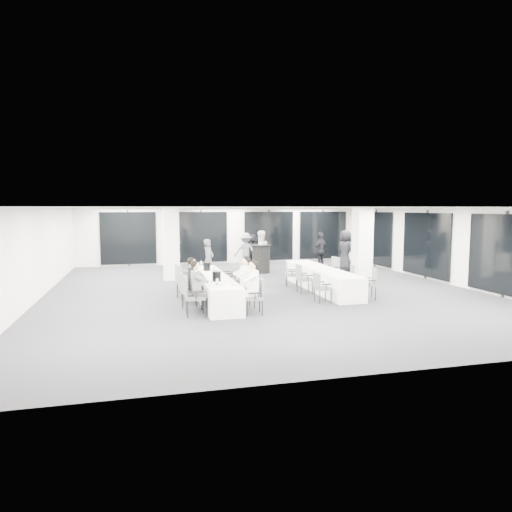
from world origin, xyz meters
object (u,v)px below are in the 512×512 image
(chair_side_left_near, at_px, (321,286))
(chair_side_left_far, at_px, (290,273))
(chair_side_right_mid, at_px, (348,276))
(chair_main_left_mid, at_px, (186,286))
(standing_guest_d, at_px, (320,248))
(chair_main_right_mid, at_px, (242,285))
(cocktail_table, at_px, (261,259))
(standing_guest_b, at_px, (260,248))
(chair_main_left_second, at_px, (189,290))
(chair_main_right_second, at_px, (249,289))
(standing_guest_a, at_px, (208,256))
(chair_side_right_near, at_px, (370,282))
(chair_main_left_far, at_px, (180,276))
(chair_main_right_fourth, at_px, (236,277))
(chair_side_left_mid, at_px, (303,277))
(banquet_table_side, at_px, (321,279))
(standing_guest_c, at_px, (245,248))
(standing_guest_f, at_px, (253,247))
(banquet_table_main, at_px, (213,288))
(standing_guest_g, at_px, (176,246))
(ice_bucket_far, at_px, (207,267))
(ice_bucket_near, at_px, (217,276))
(chair_side_right_far, at_px, (332,269))
(chair_main_right_far, at_px, (230,275))
(chair_main_right_near, at_px, (257,294))
(chair_main_left_fourth, at_px, (183,280))
(standing_guest_e, at_px, (345,248))

(chair_side_left_near, height_order, chair_side_left_far, chair_side_left_near)
(chair_side_left_near, height_order, chair_side_right_mid, same)
(chair_main_left_mid, bearing_deg, standing_guest_d, 139.09)
(chair_main_right_mid, relative_size, standing_guest_d, 0.46)
(cocktail_table, distance_m, chair_side_left_near, 6.47)
(standing_guest_b, bearing_deg, chair_main_left_mid, 43.55)
(chair_main_left_second, bearing_deg, chair_main_right_second, 73.35)
(cocktail_table, xyz_separation_m, standing_guest_a, (-2.40, -0.84, 0.27))
(chair_side_right_near, bearing_deg, chair_main_left_far, 77.59)
(chair_main_right_fourth, height_order, chair_side_left_mid, chair_main_right_fourth)
(banquet_table_side, bearing_deg, chair_main_left_second, -157.09)
(standing_guest_c, height_order, standing_guest_d, standing_guest_d)
(standing_guest_f, bearing_deg, chair_main_left_far, 43.67)
(banquet_table_main, height_order, chair_main_right_fourth, chair_main_right_fourth)
(cocktail_table, xyz_separation_m, standing_guest_d, (2.85, 0.26, 0.36))
(banquet_table_main, xyz_separation_m, standing_guest_g, (-0.50, 7.72, 0.68))
(chair_main_right_fourth, bearing_deg, banquet_table_side, -89.16)
(chair_side_left_mid, height_order, ice_bucket_far, ice_bucket_far)
(standing_guest_d, bearing_deg, chair_main_left_mid, 6.78)
(chair_side_right_mid, height_order, ice_bucket_near, ice_bucket_near)
(standing_guest_b, bearing_deg, standing_guest_a, 13.29)
(chair_main_right_mid, relative_size, chair_side_left_far, 1.02)
(standing_guest_f, relative_size, ice_bucket_far, 6.58)
(banquet_table_main, relative_size, chair_side_right_far, 5.01)
(standing_guest_a, bearing_deg, banquet_table_main, -152.63)
(cocktail_table, height_order, chair_main_right_far, cocktail_table)
(standing_guest_a, bearing_deg, chair_side_right_far, -88.64)
(chair_side_right_near, distance_m, chair_side_right_far, 2.86)
(banquet_table_side, relative_size, chair_side_right_near, 5.28)
(chair_main_right_near, bearing_deg, standing_guest_b, -11.22)
(chair_side_right_mid, bearing_deg, chair_side_left_far, 65.51)
(chair_main_left_far, bearing_deg, chair_side_left_near, 58.56)
(standing_guest_c, bearing_deg, cocktail_table, 107.34)
(chair_main_left_fourth, distance_m, standing_guest_e, 8.60)
(chair_main_right_fourth, xyz_separation_m, standing_guest_f, (2.47, 7.72, 0.27))
(banquet_table_side, relative_size, chair_side_left_mid, 5.27)
(chair_side_left_far, bearing_deg, banquet_table_main, -46.38)
(chair_main_left_second, xyz_separation_m, chair_side_right_near, (5.52, 0.08, -0.01))
(standing_guest_a, relative_size, standing_guest_e, 0.85)
(cocktail_table, bearing_deg, chair_main_left_mid, -123.73)
(chair_side_left_far, height_order, standing_guest_a, standing_guest_a)
(chair_main_right_near, distance_m, ice_bucket_far, 3.39)
(chair_side_right_mid, relative_size, standing_guest_c, 0.47)
(banquet_table_main, height_order, standing_guest_f, standing_guest_f)
(standing_guest_d, distance_m, standing_guest_g, 6.63)
(chair_side_right_mid, height_order, ice_bucket_far, ice_bucket_far)
(chair_main_right_near, relative_size, chair_side_right_near, 0.99)
(chair_main_left_second, bearing_deg, chair_main_left_far, 166.74)
(chair_main_right_near, relative_size, standing_guest_b, 0.46)
(banquet_table_main, relative_size, chair_side_left_far, 5.76)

